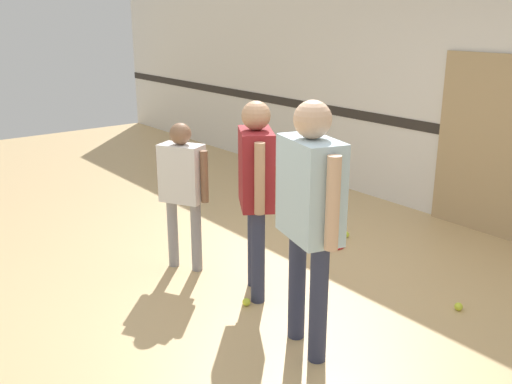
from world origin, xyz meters
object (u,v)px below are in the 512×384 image
Objects in this scene: tennis_ball_near_instructor at (246,302)px; tennis_ball_stray_left at (459,307)px; tennis_ball_by_spare_racket at (346,235)px; person_instructor at (256,179)px; person_student_right at (310,202)px; person_student_left at (182,181)px; racket_spare_on_floor at (332,244)px.

tennis_ball_stray_left is (1.11, 1.29, 0.00)m from tennis_ball_near_instructor.
person_instructor is at bearing -75.67° from tennis_ball_by_spare_racket.
person_student_right is 1.73m from tennis_ball_stray_left.
person_instructor reaches higher than person_student_left.
tennis_ball_by_spare_racket is at bearing 164.98° from tennis_ball_stray_left.
tennis_ball_near_instructor is 1.00× the size of tennis_ball_by_spare_racket.
person_student_left is 1.96m from tennis_ball_by_spare_racket.
person_instructor is 0.91m from person_student_right.
tennis_ball_stray_left is at bearing -15.02° from tennis_ball_by_spare_racket.
tennis_ball_near_instructor is 1.70m from tennis_ball_stray_left.
racket_spare_on_floor is (0.46, 1.46, -0.84)m from person_student_left.
tennis_ball_near_instructor is at bearing 13.25° from person_student_right.
tennis_ball_stray_left is at bearing 49.30° from tennis_ball_near_instructor.
person_student_right is at bearing -29.09° from person_student_left.
racket_spare_on_floor is at bearing 137.37° from person_instructor.
person_student_right is at bearing 17.22° from person_instructor.
tennis_ball_near_instructor is 1.00× the size of tennis_ball_stray_left.
person_student_right is at bearing -54.31° from tennis_ball_by_spare_racket.
racket_spare_on_floor is 0.28m from tennis_ball_by_spare_racket.
tennis_ball_by_spare_racket and tennis_ball_stray_left have the same top height.
tennis_ball_stray_left reaches higher than racket_spare_on_floor.
person_student_left is 2.63× the size of racket_spare_on_floor.
tennis_ball_near_instructor is 1.81m from tennis_ball_by_spare_racket.
person_student_right is 2.41m from tennis_ball_by_spare_racket.
person_student_left is 20.76× the size of tennis_ball_stray_left.
person_student_left is 1.24m from tennis_ball_near_instructor.
person_student_left reaches higher than tennis_ball_by_spare_racket.
person_instructor is 1.01m from tennis_ball_near_instructor.
person_instructor is 24.78× the size of tennis_ball_stray_left.
person_student_left is 20.76× the size of tennis_ball_near_instructor.
tennis_ball_near_instructor is at bearing -73.16° from tennis_ball_by_spare_racket.
racket_spare_on_floor is 1.59m from tennis_ball_stray_left.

